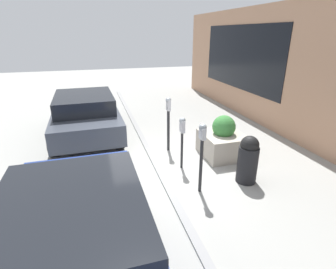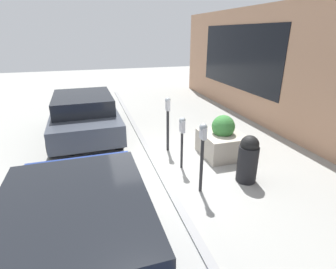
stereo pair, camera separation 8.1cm
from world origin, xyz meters
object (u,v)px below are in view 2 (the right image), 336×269
(parking_meter_second, at_px, (182,132))
(parked_car_middle, at_px, (84,114))
(planter_box, at_px, (222,140))
(parked_car_front, at_px, (81,245))
(parking_meter_nearest, at_px, (203,146))
(parking_meter_middle, at_px, (168,116))
(trash_bin, at_px, (248,159))

(parking_meter_second, height_order, parked_car_middle, parked_car_middle)
(parking_meter_second, relative_size, planter_box, 1.11)
(planter_box, relative_size, parked_car_front, 0.30)
(parking_meter_nearest, bearing_deg, parked_car_middle, 29.60)
(parking_meter_middle, height_order, parked_car_front, parking_meter_middle)
(parking_meter_second, relative_size, parked_car_front, 0.33)
(parking_meter_nearest, relative_size, parked_car_front, 0.38)
(planter_box, bearing_deg, parked_car_front, 131.82)
(parking_meter_nearest, xyz_separation_m, parking_meter_middle, (2.22, 0.06, -0.04))
(parking_meter_second, height_order, trash_bin, parking_meter_second)
(planter_box, xyz_separation_m, parked_car_middle, (2.57, 3.58, 0.33))
(parking_meter_middle, xyz_separation_m, planter_box, (-0.74, -1.34, -0.59))
(parked_car_front, height_order, parked_car_middle, parked_car_front)
(planter_box, bearing_deg, parking_meter_nearest, 139.32)
(parked_car_middle, bearing_deg, planter_box, -127.28)
(parking_meter_second, xyz_separation_m, trash_bin, (-1.03, -1.21, -0.41))
(parking_meter_middle, xyz_separation_m, parked_car_front, (-4.00, 2.31, -0.22))
(parking_meter_middle, bearing_deg, parking_meter_second, -178.57)
(parked_car_front, bearing_deg, parking_meter_nearest, -53.70)
(parking_meter_nearest, height_order, parking_meter_second, parking_meter_nearest)
(parking_meter_nearest, bearing_deg, parking_meter_second, 1.76)
(parked_car_middle, bearing_deg, parking_meter_nearest, -152.02)
(parked_car_front, bearing_deg, parking_meter_middle, -30.58)
(parked_car_front, distance_m, parked_car_middle, 5.83)
(parking_meter_nearest, height_order, parking_meter_middle, parking_meter_middle)
(parking_meter_middle, distance_m, planter_box, 1.64)
(parked_car_front, relative_size, trash_bin, 3.64)
(parking_meter_nearest, bearing_deg, parked_car_front, 126.87)
(parking_meter_nearest, height_order, planter_box, parking_meter_nearest)
(parking_meter_middle, relative_size, planter_box, 1.30)
(parked_car_middle, bearing_deg, parked_car_front, 177.68)
(parking_meter_nearest, distance_m, trash_bin, 1.28)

